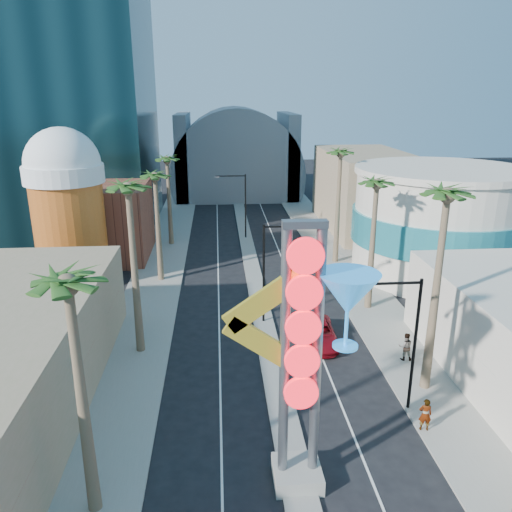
{
  "coord_description": "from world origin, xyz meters",
  "views": [
    {
      "loc": [
        -3.38,
        -15.67,
        17.28
      ],
      "look_at": [
        -0.54,
        20.65,
        5.33
      ],
      "focal_mm": 35.0,
      "sensor_mm": 36.0,
      "label": 1
    }
  ],
  "objects_px": {
    "neon_sign": "(321,341)",
    "red_pickup": "(318,333)",
    "pedestrian_a": "(425,414)",
    "pedestrian_b": "(405,347)"
  },
  "relations": [
    {
      "from": "pedestrian_a",
      "to": "red_pickup",
      "type": "bearing_deg",
      "value": -61.12
    },
    {
      "from": "pedestrian_b",
      "to": "neon_sign",
      "type": "bearing_deg",
      "value": 59.88
    },
    {
      "from": "red_pickup",
      "to": "pedestrian_a",
      "type": "bearing_deg",
      "value": -67.91
    },
    {
      "from": "pedestrian_a",
      "to": "pedestrian_b",
      "type": "relative_size",
      "value": 0.97
    },
    {
      "from": "red_pickup",
      "to": "neon_sign",
      "type": "bearing_deg",
      "value": -99.43
    },
    {
      "from": "neon_sign",
      "to": "pedestrian_a",
      "type": "distance_m",
      "value": 9.48
    },
    {
      "from": "neon_sign",
      "to": "pedestrian_b",
      "type": "distance_m",
      "value": 14.49
    },
    {
      "from": "pedestrian_a",
      "to": "pedestrian_b",
      "type": "bearing_deg",
      "value": -93.56
    },
    {
      "from": "neon_sign",
      "to": "red_pickup",
      "type": "bearing_deg",
      "value": 78.29
    },
    {
      "from": "neon_sign",
      "to": "red_pickup",
      "type": "relative_size",
      "value": 2.27
    }
  ]
}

